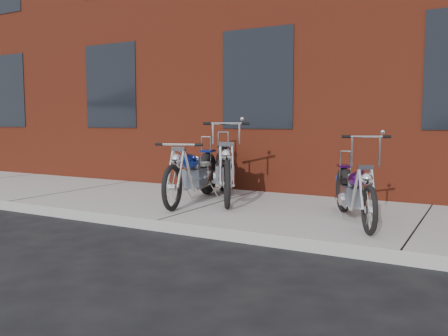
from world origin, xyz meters
The scene contains 6 objects.
ground centered at (0.00, 0.00, 0.00)m, with size 120.00×120.00×0.00m, color black.
sidewalk centered at (0.00, 1.50, 0.07)m, with size 22.00×3.00×0.15m, color #989794.
building_brick centered at (0.00, 8.00, 4.00)m, with size 22.00×10.00×8.00m, color maroon.
chopper_purple centered at (2.24, 1.18, 0.51)m, with size 0.98×1.82×1.12m.
chopper_blue centered at (-0.41, 1.48, 0.57)m, with size 0.75×2.31×1.02m.
chopper_third centered at (-0.09, 1.96, 0.60)m, with size 1.39×2.20×1.27m.
Camera 1 is at (3.71, -4.87, 1.42)m, focal length 38.00 mm.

